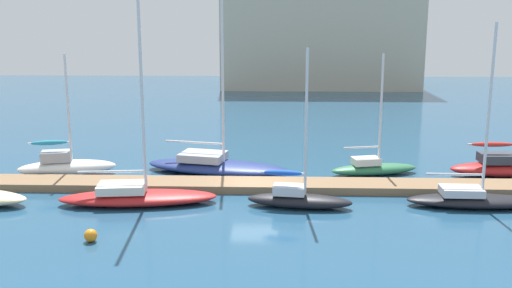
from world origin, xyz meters
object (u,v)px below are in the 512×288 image
Objects in this scene: sailboat_2 at (136,194)px; sailboat_3 at (215,164)px; sailboat_5 at (373,167)px; mooring_buoy_orange at (91,235)px; sailboat_4 at (298,197)px; sailboat_6 at (473,198)px; sailboat_7 at (507,166)px; harbor_building_distant at (319,28)px; sailboat_1 at (66,165)px.

sailboat_3 is (3.23, 5.95, -0.01)m from sailboat_2.
mooring_buoy_orange is at bearing -153.72° from sailboat_5.
sailboat_2 is 23.33× the size of mooring_buoy_orange.
sailboat_2 is 1.64× the size of sailboat_4.
sailboat_2 is 1.79× the size of sailboat_5.
sailboat_4 is 0.87× the size of sailboat_6.
sailboat_7 is at bearing 27.43° from mooring_buoy_orange.
sailboat_4 is 0.70× the size of sailboat_7.
sailboat_6 is (16.24, 0.17, -0.07)m from sailboat_2.
sailboat_3 is 1.62× the size of sailboat_5.
sailboat_6 is at bearing 16.65° from mooring_buoy_orange.
sailboat_7 is 0.44× the size of harbor_building_distant.
mooring_buoy_orange is at bearing -144.07° from sailboat_4.
sailboat_3 is 1.03× the size of sailboat_7.
sailboat_6 is at bearing -69.06° from sailboat_5.
sailboat_6 is 16.37× the size of mooring_buoy_orange.
sailboat_5 is 0.64× the size of sailboat_7.
sailboat_5 is (17.72, 0.75, -0.15)m from sailboat_1.
sailboat_5 is 6.87m from sailboat_6.
sailboat_2 is 1.43× the size of sailboat_6.
sailboat_3 reaches higher than sailboat_1.
sailboat_2 is at bearing -174.34° from sailboat_4.
sailboat_3 is 16.80m from sailboat_7.
sailboat_6 is (3.85, -5.69, -0.01)m from sailboat_5.
sailboat_5 is 0.28× the size of harbor_building_distant.
harbor_building_distant is (-4.04, 48.92, 7.04)m from sailboat_6.
mooring_buoy_orange is 55.98m from harbor_building_distant.
sailboat_7 reaches higher than sailboat_1.
sailboat_1 is 0.28× the size of harbor_building_distant.
sailboat_6 is at bearing -11.44° from sailboat_3.
sailboat_6 is at bearing -125.10° from sailboat_7.
sailboat_1 is 22.13m from sailboat_6.
harbor_building_distant is at bearing 96.07° from sailboat_6.
sailboat_3 reaches higher than sailboat_7.
mooring_buoy_orange is (-3.94, -10.85, -0.23)m from sailboat_3.
sailboat_7 is (12.19, 6.07, 0.07)m from sailboat_4.
sailboat_6 is at bearing -26.47° from sailboat_1.
sailboat_7 is (25.35, 0.75, -0.01)m from sailboat_1.
harbor_building_distant is (12.21, 49.09, 6.97)m from sailboat_2.
harbor_building_distant reaches higher than sailboat_1.
mooring_buoy_orange is at bearing -78.84° from sailboat_1.
sailboat_5 is at bearing 39.40° from mooring_buoy_orange.
harbor_building_distant reaches higher than sailboat_4.
harbor_building_distant is (-7.82, 43.23, 6.90)m from sailboat_7.
sailboat_1 is 7.38m from sailboat_2.
sailboat_2 is 4.96m from mooring_buoy_orange.
sailboat_1 is 13.03× the size of mooring_buoy_orange.
sailboat_3 is 7.68m from sailboat_4.
sailboat_7 is (3.78, 5.69, 0.15)m from sailboat_6.
sailboat_4 is 7.59m from sailboat_5.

